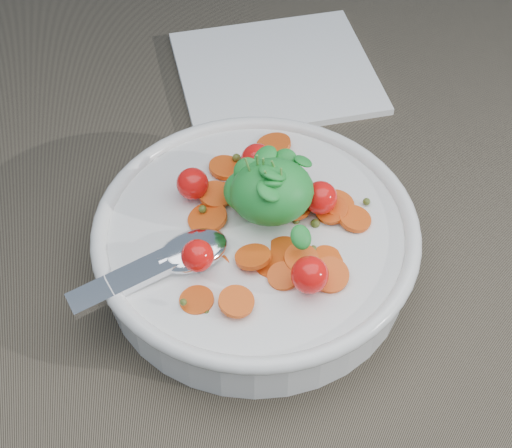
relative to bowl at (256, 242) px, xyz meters
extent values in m
plane|color=brown|center=(0.01, 0.03, -0.03)|extent=(6.00, 6.00, 0.00)
cylinder|color=silver|center=(0.00, 0.00, -0.01)|extent=(0.23, 0.23, 0.04)
torus|color=silver|center=(0.00, 0.00, 0.02)|extent=(0.24, 0.24, 0.01)
cylinder|color=silver|center=(0.00, 0.00, -0.03)|extent=(0.11, 0.11, 0.01)
cylinder|color=brown|center=(0.00, 0.00, -0.01)|extent=(0.21, 0.21, 0.03)
cylinder|color=#E65413|center=(-0.01, 0.04, 0.02)|extent=(0.03, 0.03, 0.01)
cylinder|color=#E65413|center=(-0.03, -0.07, 0.02)|extent=(0.03, 0.03, 0.01)
cylinder|color=#E65413|center=(0.06, 0.00, 0.02)|extent=(0.03, 0.03, 0.01)
cylinder|color=#E65413|center=(0.04, -0.04, 0.02)|extent=(0.03, 0.03, 0.01)
cylinder|color=#E65413|center=(0.03, 0.08, 0.02)|extent=(0.04, 0.04, 0.01)
cylinder|color=#E65413|center=(0.05, 0.02, 0.02)|extent=(0.03, 0.03, 0.01)
cylinder|color=#E65413|center=(0.06, 0.01, 0.02)|extent=(0.03, 0.03, 0.01)
cylinder|color=#E65413|center=(0.07, -0.01, 0.02)|extent=(0.03, 0.03, 0.01)
cylinder|color=#E65413|center=(-0.01, 0.06, 0.02)|extent=(0.04, 0.04, 0.01)
cylinder|color=#E65413|center=(-0.03, 0.01, 0.02)|extent=(0.04, 0.04, 0.01)
cylinder|color=#E65413|center=(0.04, -0.05, 0.02)|extent=(0.04, 0.04, 0.01)
cylinder|color=#E65413|center=(0.03, 0.02, 0.02)|extent=(0.02, 0.02, 0.01)
cylinder|color=#E65413|center=(-0.05, -0.06, 0.02)|extent=(0.03, 0.03, 0.01)
cylinder|color=#E65413|center=(-0.02, 0.03, 0.02)|extent=(0.03, 0.03, 0.01)
cylinder|color=#E65413|center=(0.01, -0.05, 0.02)|extent=(0.03, 0.03, 0.01)
cylinder|color=#E65413|center=(-0.01, -0.03, 0.02)|extent=(0.03, 0.03, 0.01)
cylinder|color=#E65413|center=(0.02, 0.01, 0.01)|extent=(0.03, 0.03, 0.01)
cylinder|color=#E65413|center=(0.03, -0.05, 0.01)|extent=(0.03, 0.03, 0.00)
cylinder|color=#E65413|center=(0.01, 0.03, 0.02)|extent=(0.04, 0.04, 0.01)
cylinder|color=#E65413|center=(-0.04, -0.03, 0.01)|extent=(0.04, 0.04, 0.01)
cylinder|color=#E65413|center=(0.03, -0.04, 0.02)|extent=(0.03, 0.03, 0.01)
cylinder|color=#E65413|center=(0.01, -0.03, 0.01)|extent=(0.04, 0.04, 0.01)
cylinder|color=#E65413|center=(0.03, 0.01, 0.02)|extent=(0.03, 0.03, 0.01)
cylinder|color=#E65413|center=(0.01, -0.02, 0.02)|extent=(0.03, 0.03, 0.01)
sphere|color=#47561C|center=(-0.05, -0.06, 0.01)|extent=(0.01, 0.01, 0.01)
sphere|color=#47561C|center=(0.04, 0.00, 0.02)|extent=(0.01, 0.01, 0.01)
sphere|color=#47561C|center=(0.03, 0.00, 0.01)|extent=(0.01, 0.01, 0.01)
sphere|color=#47561C|center=(0.09, 0.01, 0.02)|extent=(0.01, 0.01, 0.01)
sphere|color=#47561C|center=(-0.01, -0.03, 0.02)|extent=(0.01, 0.01, 0.01)
sphere|color=#47561C|center=(0.04, 0.01, 0.02)|extent=(0.01, 0.01, 0.01)
sphere|color=#47561C|center=(-0.06, -0.01, 0.02)|extent=(0.00, 0.00, 0.00)
sphere|color=#47561C|center=(-0.06, -0.06, 0.02)|extent=(0.00, 0.00, 0.00)
sphere|color=#47561C|center=(0.03, 0.02, 0.02)|extent=(0.00, 0.00, 0.00)
sphere|color=#47561C|center=(0.04, 0.06, 0.02)|extent=(0.00, 0.00, 0.00)
sphere|color=#47561C|center=(0.00, 0.07, 0.02)|extent=(0.01, 0.01, 0.01)
sphere|color=#47561C|center=(-0.03, 0.01, 0.02)|extent=(0.01, 0.01, 0.01)
sphere|color=#47561C|center=(0.04, -0.03, 0.02)|extent=(0.00, 0.00, 0.00)
sphere|color=#47561C|center=(-0.04, 0.02, 0.02)|extent=(0.01, 0.01, 0.01)
sphere|color=red|center=(0.05, 0.01, 0.03)|extent=(0.02, 0.02, 0.02)
sphere|color=red|center=(0.01, 0.05, 0.03)|extent=(0.03, 0.03, 0.03)
sphere|color=red|center=(-0.04, 0.04, 0.03)|extent=(0.02, 0.02, 0.02)
sphere|color=red|center=(-0.05, -0.03, 0.03)|extent=(0.02, 0.02, 0.02)
sphere|color=red|center=(0.03, -0.06, 0.03)|extent=(0.03, 0.03, 0.03)
ellipsoid|color=#1F8D2F|center=(0.01, 0.01, 0.04)|extent=(0.06, 0.05, 0.04)
ellipsoid|color=#1F8D2F|center=(0.00, 0.02, 0.04)|extent=(0.04, 0.04, 0.03)
ellipsoid|color=#1F8D2F|center=(0.02, 0.01, 0.06)|extent=(0.02, 0.02, 0.02)
ellipsoid|color=#1F8D2F|center=(0.01, 0.02, 0.04)|extent=(0.02, 0.02, 0.02)
ellipsoid|color=#1F8D2F|center=(0.00, 0.00, 0.05)|extent=(0.02, 0.02, 0.02)
ellipsoid|color=#1F8D2F|center=(0.02, 0.01, 0.05)|extent=(0.02, 0.02, 0.01)
ellipsoid|color=#1F8D2F|center=(0.01, 0.00, 0.06)|extent=(0.03, 0.03, 0.02)
ellipsoid|color=#1F8D2F|center=(0.01, 0.04, 0.05)|extent=(0.03, 0.02, 0.01)
ellipsoid|color=#1F8D2F|center=(0.01, 0.01, 0.05)|extent=(0.02, 0.02, 0.01)
ellipsoid|color=#1F8D2F|center=(0.00, 0.02, 0.04)|extent=(0.03, 0.03, 0.02)
ellipsoid|color=#1F8D2F|center=(0.01, 0.01, 0.06)|extent=(0.03, 0.03, 0.02)
ellipsoid|color=#1F8D2F|center=(0.01, 0.01, 0.05)|extent=(0.03, 0.03, 0.02)
ellipsoid|color=#1F8D2F|center=(0.04, 0.02, 0.05)|extent=(0.02, 0.02, 0.01)
ellipsoid|color=#1F8D2F|center=(0.01, 0.01, 0.07)|extent=(0.02, 0.03, 0.02)
ellipsoid|color=#1F8D2F|center=(0.01, 0.00, 0.05)|extent=(0.02, 0.03, 0.02)
ellipsoid|color=#1F8D2F|center=(0.02, 0.01, 0.06)|extent=(0.02, 0.02, 0.01)
ellipsoid|color=#1F8D2F|center=(0.02, 0.01, 0.05)|extent=(0.02, 0.02, 0.01)
ellipsoid|color=#1F8D2F|center=(0.02, 0.01, 0.05)|extent=(0.02, 0.03, 0.02)
ellipsoid|color=#1F8D2F|center=(0.00, 0.02, 0.05)|extent=(0.03, 0.02, 0.02)
ellipsoid|color=#1F8D2F|center=(0.03, 0.01, 0.06)|extent=(0.02, 0.02, 0.01)
ellipsoid|color=#1F8D2F|center=(0.01, 0.00, 0.06)|extent=(0.02, 0.02, 0.02)
ellipsoid|color=#1F8D2F|center=(0.02, 0.00, 0.05)|extent=(0.03, 0.03, 0.02)
ellipsoid|color=#1F8D2F|center=(0.03, 0.03, 0.05)|extent=(0.03, 0.03, 0.02)
ellipsoid|color=#1F8D2F|center=(0.03, -0.03, 0.04)|extent=(0.02, 0.02, 0.02)
ellipsoid|color=#1F8D2F|center=(0.01, 0.01, 0.06)|extent=(0.02, 0.02, 0.01)
cylinder|color=#4C8C33|center=(0.02, 0.00, 0.05)|extent=(0.00, 0.01, 0.04)
cylinder|color=#4C8C33|center=(0.00, 0.01, 0.05)|extent=(0.01, 0.01, 0.04)
cylinder|color=#4C8C33|center=(0.01, 0.00, 0.05)|extent=(0.01, 0.01, 0.04)
cylinder|color=#4C8C33|center=(0.02, 0.01, 0.05)|extent=(0.01, 0.01, 0.04)
cylinder|color=#4C8C33|center=(0.00, 0.02, 0.05)|extent=(0.00, 0.00, 0.04)
cylinder|color=#4C8C33|center=(0.01, 0.01, 0.05)|extent=(0.00, 0.00, 0.04)
ellipsoid|color=silver|center=(-0.05, -0.02, 0.02)|extent=(0.06, 0.05, 0.02)
cube|color=silver|center=(-0.09, -0.03, 0.02)|extent=(0.10, 0.05, 0.01)
cylinder|color=silver|center=(-0.06, -0.02, 0.02)|extent=(0.02, 0.01, 0.01)
cube|color=white|center=(0.06, 0.22, -0.02)|extent=(0.19, 0.17, 0.01)
camera|label=1|loc=(-0.07, -0.36, 0.45)|focal=55.00mm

